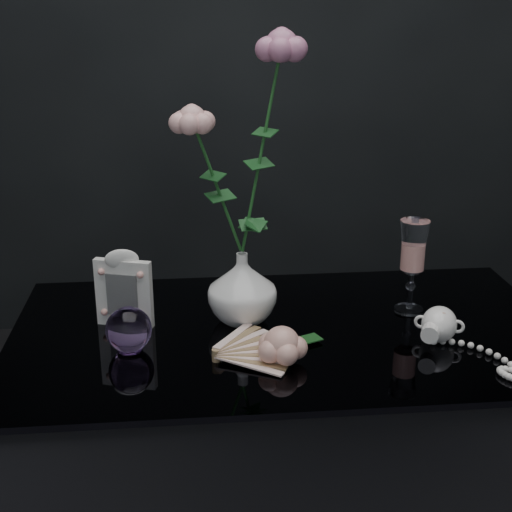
{
  "coord_description": "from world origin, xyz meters",
  "views": [
    {
      "loc": [
        -0.18,
        -1.17,
        1.36
      ],
      "look_at": [
        -0.06,
        0.03,
        0.92
      ],
      "focal_mm": 50.0,
      "sensor_mm": 36.0,
      "label": 1
    }
  ],
  "objects_px": {
    "vase": "(242,288)",
    "loose_rose": "(282,345)",
    "wine_glass": "(412,267)",
    "pearl_jar": "(439,323)",
    "picture_frame": "(124,288)",
    "paperweight": "(129,330)"
  },
  "relations": [
    {
      "from": "wine_glass",
      "to": "pearl_jar",
      "type": "bearing_deg",
      "value": -83.17
    },
    {
      "from": "vase",
      "to": "picture_frame",
      "type": "bearing_deg",
      "value": 179.12
    },
    {
      "from": "vase",
      "to": "pearl_jar",
      "type": "height_order",
      "value": "vase"
    },
    {
      "from": "wine_glass",
      "to": "picture_frame",
      "type": "relative_size",
      "value": 1.23
    },
    {
      "from": "vase",
      "to": "loose_rose",
      "type": "bearing_deg",
      "value": -72.67
    },
    {
      "from": "loose_rose",
      "to": "pearl_jar",
      "type": "bearing_deg",
      "value": 17.37
    },
    {
      "from": "vase",
      "to": "pearl_jar",
      "type": "xyz_separation_m",
      "value": [
        0.36,
        -0.12,
        -0.04
      ]
    },
    {
      "from": "wine_glass",
      "to": "loose_rose",
      "type": "relative_size",
      "value": 0.99
    },
    {
      "from": "vase",
      "to": "paperweight",
      "type": "relative_size",
      "value": 1.69
    },
    {
      "from": "paperweight",
      "to": "loose_rose",
      "type": "relative_size",
      "value": 0.43
    },
    {
      "from": "wine_glass",
      "to": "paperweight",
      "type": "height_order",
      "value": "wine_glass"
    },
    {
      "from": "wine_glass",
      "to": "loose_rose",
      "type": "bearing_deg",
      "value": -146.35
    },
    {
      "from": "pearl_jar",
      "to": "vase",
      "type": "bearing_deg",
      "value": -174.12
    },
    {
      "from": "picture_frame",
      "to": "paperweight",
      "type": "xyz_separation_m",
      "value": [
        0.01,
        -0.11,
        -0.04
      ]
    },
    {
      "from": "wine_glass",
      "to": "picture_frame",
      "type": "height_order",
      "value": "wine_glass"
    },
    {
      "from": "picture_frame",
      "to": "pearl_jar",
      "type": "height_order",
      "value": "picture_frame"
    },
    {
      "from": "picture_frame",
      "to": "loose_rose",
      "type": "xyz_separation_m",
      "value": [
        0.28,
        -0.18,
        -0.04
      ]
    },
    {
      "from": "vase",
      "to": "pearl_jar",
      "type": "distance_m",
      "value": 0.38
    },
    {
      "from": "wine_glass",
      "to": "pearl_jar",
      "type": "xyz_separation_m",
      "value": [
        0.02,
        -0.13,
        -0.06
      ]
    },
    {
      "from": "paperweight",
      "to": "pearl_jar",
      "type": "height_order",
      "value": "paperweight"
    },
    {
      "from": "vase",
      "to": "picture_frame",
      "type": "distance_m",
      "value": 0.23
    },
    {
      "from": "vase",
      "to": "picture_frame",
      "type": "relative_size",
      "value": 0.9
    }
  ]
}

